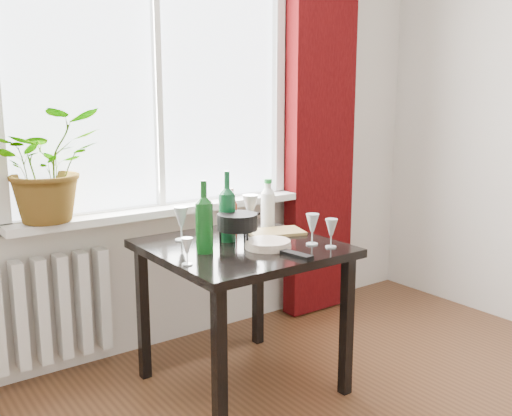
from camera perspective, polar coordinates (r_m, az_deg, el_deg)
window at (r=3.21m, az=-10.05°, el=13.72°), size 1.72×0.08×1.62m
windowsill at (r=3.21m, az=-9.03°, el=-0.17°), size 1.72×0.20×0.04m
curtain at (r=3.77m, az=6.48°, el=8.79°), size 0.50×0.12×2.56m
radiator at (r=3.11m, az=-21.62°, el=-9.76°), size 0.80×0.10×0.55m
table at (r=2.80m, az=-1.44°, el=-5.46°), size 0.85×0.85×0.74m
potted_plant at (r=2.92m, az=-20.10°, el=4.06°), size 0.50×0.44×0.55m
wine_bottle_left at (r=2.60m, az=-5.21°, el=-0.82°), size 0.09×0.09×0.34m
wine_bottle_right at (r=2.80m, az=-2.92°, el=0.23°), size 0.09×0.09×0.36m
bottle_amber at (r=2.93m, az=-2.47°, el=-0.34°), size 0.07×0.07×0.25m
cleaning_bottle at (r=3.10m, az=1.19°, el=0.47°), size 0.10×0.10×0.27m
wineglass_front_right at (r=2.76m, az=5.64°, el=-2.10°), size 0.08×0.08×0.15m
wineglass_far_right at (r=2.72m, az=7.53°, el=-2.49°), size 0.06×0.06×0.14m
wineglass_back_center at (r=3.01m, az=-0.57°, el=-0.45°), size 0.11×0.11×0.20m
wineglass_back_left at (r=2.85m, az=-7.49°, el=-1.52°), size 0.10×0.10×0.17m
wineglass_front_left at (r=2.44m, az=-6.91°, el=-4.32°), size 0.07×0.07×0.12m
plate_stack at (r=2.70m, az=1.21°, el=-3.63°), size 0.24×0.24×0.04m
fondue_pot at (r=2.75m, az=-1.87°, el=-2.12°), size 0.28×0.26×0.15m
tv_remote at (r=2.56m, az=4.06°, el=-4.69°), size 0.07×0.17×0.02m
cutting_board at (r=2.99m, az=1.99°, el=-2.41°), size 0.32×0.26×0.02m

